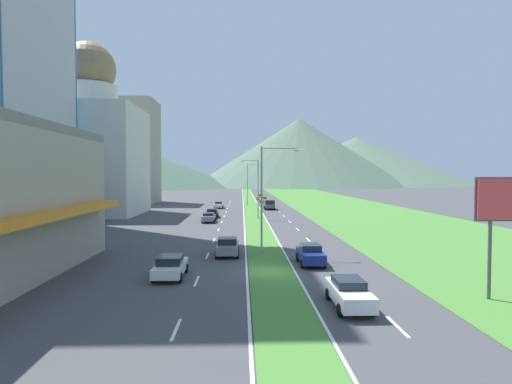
{
  "coord_description": "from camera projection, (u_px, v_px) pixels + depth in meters",
  "views": [
    {
      "loc": [
        -2.11,
        -30.36,
        7.02
      ],
      "look_at": [
        0.25,
        39.85,
        4.22
      ],
      "focal_mm": 29.93,
      "sensor_mm": 36.0,
      "label": 1
    }
  ],
  "objects": [
    {
      "name": "car_1",
      "position": [
        264.0,
        200.0,
        109.74
      ],
      "size": [
        1.91,
        4.68,
        1.35
      ],
      "rotation": [
        0.0,
        0.0,
        -1.57
      ],
      "color": "yellow",
      "rests_on": "ground_plane"
    },
    {
      "name": "lane_dash_left_8",
      "position": [
        226.0,
        212.0,
        81.3
      ],
      "size": [
        0.16,
        2.8,
        0.01
      ],
      "primitive_type": "cube",
      "color": "silver",
      "rests_on": "ground_plane"
    },
    {
      "name": "domed_building",
      "position": [
        89.0,
        147.0,
        75.39
      ],
      "size": [
        17.58,
        17.58,
        30.38
      ],
      "color": "beige",
      "rests_on": "ground_plane"
    },
    {
      "name": "grass_median",
      "position": [
        252.0,
        208.0,
        90.59
      ],
      "size": [
        3.2,
        240.0,
        0.06
      ],
      "primitive_type": "cube",
      "color": "#477F33",
      "rests_on": "ground_plane"
    },
    {
      "name": "grass_verge_right",
      "position": [
        348.0,
        208.0,
        91.28
      ],
      "size": [
        24.0,
        240.0,
        0.06
      ],
      "primitive_type": "cube",
      "color": "#477F33",
      "rests_on": "ground_plane"
    },
    {
      "name": "lane_dash_right_9",
      "position": [
        276.0,
        208.0,
        90.48
      ],
      "size": [
        0.16,
        2.8,
        0.01
      ],
      "primitive_type": "cube",
      "color": "silver",
      "rests_on": "ground_plane"
    },
    {
      "name": "car_6",
      "position": [
        212.0,
        213.0,
        70.44
      ],
      "size": [
        2.01,
        4.19,
        1.46
      ],
      "rotation": [
        0.0,
        0.0,
        1.57
      ],
      "color": "navy",
      "rests_on": "ground_plane"
    },
    {
      "name": "lane_dash_left_9",
      "position": [
        228.0,
        208.0,
        90.14
      ],
      "size": [
        0.16,
        2.8,
        0.01
      ],
      "primitive_type": "cube",
      "color": "silver",
      "rests_on": "ground_plane"
    },
    {
      "name": "hill_far_center",
      "position": [
        299.0,
        152.0,
        275.03
      ],
      "size": [
        137.14,
        137.14,
        43.41
      ],
      "primitive_type": "cone",
      "color": "#516B56",
      "rests_on": "ground_plane"
    },
    {
      "name": "lane_dash_right_5",
      "position": [
        297.0,
        229.0,
        55.1
      ],
      "size": [
        0.16,
        2.8,
        0.01
      ],
      "primitive_type": "cube",
      "color": "silver",
      "rests_on": "ground_plane"
    },
    {
      "name": "motorcycle_rider",
      "position": [
        215.0,
        215.0,
        66.89
      ],
      "size": [
        0.36,
        2.0,
        1.8
      ],
      "rotation": [
        0.0,
        0.0,
        1.57
      ],
      "color": "black",
      "rests_on": "ground_plane"
    },
    {
      "name": "lane_dash_left_2",
      "position": [
        197.0,
        281.0,
        28.22
      ],
      "size": [
        0.16,
        2.8,
        0.01
      ],
      "primitive_type": "cube",
      "color": "silver",
      "rests_on": "ground_plane"
    },
    {
      "name": "ground_plane",
      "position": [
        271.0,
        273.0,
        30.67
      ],
      "size": [
        600.0,
        600.0,
        0.0
      ],
      "primitive_type": "plane",
      "color": "#424244"
    },
    {
      "name": "edge_line_median_left",
      "position": [
        243.0,
        208.0,
        90.53
      ],
      "size": [
        0.16,
        240.0,
        0.01
      ],
      "primitive_type": "cube",
      "color": "silver",
      "rests_on": "ground_plane"
    },
    {
      "name": "lane_dash_left_10",
      "position": [
        229.0,
        205.0,
        98.99
      ],
      "size": [
        0.16,
        2.8,
        0.01
      ],
      "primitive_type": "cube",
      "color": "silver",
      "rests_on": "ground_plane"
    },
    {
      "name": "lane_dash_right_1",
      "position": [
        398.0,
        327.0,
        19.72
      ],
      "size": [
        0.16,
        2.8,
        0.01
      ],
      "primitive_type": "cube",
      "color": "silver",
      "rests_on": "ground_plane"
    },
    {
      "name": "lane_dash_right_6",
      "position": [
        290.0,
        222.0,
        63.95
      ],
      "size": [
        0.16,
        2.8,
        0.01
      ],
      "primitive_type": "cube",
      "color": "silver",
      "rests_on": "ground_plane"
    },
    {
      "name": "lane_dash_left_12",
      "position": [
        231.0,
        201.0,
        116.68
      ],
      "size": [
        0.16,
        2.8,
        0.01
      ],
      "primitive_type": "cube",
      "color": "silver",
      "rests_on": "ground_plane"
    },
    {
      "name": "pickup_truck_0",
      "position": [
        269.0,
        205.0,
        86.85
      ],
      "size": [
        2.18,
        5.4,
        2.0
      ],
      "rotation": [
        0.0,
        0.0,
        -1.57
      ],
      "color": "#515459",
      "rests_on": "ground_plane"
    },
    {
      "name": "car_2",
      "position": [
        170.0,
        266.0,
        29.21
      ],
      "size": [
        1.99,
        4.63,
        1.51
      ],
      "rotation": [
        0.0,
        0.0,
        1.57
      ],
      "color": "silver",
      "rests_on": "ground_plane"
    },
    {
      "name": "car_7",
      "position": [
        260.0,
        197.0,
        122.66
      ],
      "size": [
        1.99,
        4.39,
        1.45
      ],
      "rotation": [
        0.0,
        0.0,
        -1.57
      ],
      "color": "yellow",
      "rests_on": "ground_plane"
    },
    {
      "name": "lane_dash_right_2",
      "position": [
        349.0,
        280.0,
        28.56
      ],
      "size": [
        0.16,
        2.8,
        0.01
      ],
      "primitive_type": "cube",
      "color": "silver",
      "rests_on": "ground_plane"
    },
    {
      "name": "lane_dash_left_11",
      "position": [
        230.0,
        203.0,
        107.84
      ],
      "size": [
        0.16,
        2.8,
        0.01
      ],
      "primitive_type": "cube",
      "color": "silver",
      "rests_on": "ground_plane"
    },
    {
      "name": "lane_dash_right_7",
      "position": [
        284.0,
        216.0,
        72.79
      ],
      "size": [
        0.16,
        2.8,
        0.01
      ],
      "primitive_type": "cube",
      "color": "silver",
      "rests_on": "ground_plane"
    },
    {
      "name": "street_lamp_mid",
      "position": [
        256.0,
        185.0,
        67.92
      ],
      "size": [
        2.95,
        0.32,
        9.51
      ],
      "color": "#99999E",
      "rests_on": "ground_plane"
    },
    {
      "name": "car_8",
      "position": [
        228.0,
        247.0,
        37.04
      ],
      "size": [
        1.99,
        4.02,
        1.59
      ],
      "rotation": [
        0.0,
        0.0,
        1.57
      ],
      "color": "slate",
      "rests_on": "ground_plane"
    },
    {
      "name": "car_0",
      "position": [
        349.0,
        293.0,
        22.6
      ],
      "size": [
        1.87,
        4.64,
        1.52
      ],
      "rotation": [
        0.0,
        0.0,
        -1.57
      ],
      "color": "silver",
      "rests_on": "ground_plane"
    },
    {
      "name": "midrise_colored",
      "position": [
        130.0,
        152.0,
        106.75
      ],
      "size": [
        13.06,
        13.06,
        25.66
      ],
      "primitive_type": "cube",
      "color": "#9E9384",
      "rests_on": "ground_plane"
    },
    {
      "name": "hill_far_right",
      "position": [
        356.0,
        161.0,
        313.0
      ],
      "size": [
        161.74,
        161.74,
        34.82
      ],
      "primitive_type": "cone",
      "color": "#516B56",
      "rests_on": "ground_plane"
    },
    {
      "name": "hill_far_left",
      "position": [
        75.0,
        156.0,
        255.73
      ],
      "size": [
        199.05,
        199.05,
        36.51
      ],
      "primitive_type": "cone",
      "color": "#3D5647",
      "rests_on": "ground_plane"
    },
    {
      "name": "lane_dash_left_3",
      "position": [
        207.0,
        256.0,
        37.07
      ],
      "size": [
        0.16,
        2.8,
        0.01
      ],
      "primitive_type": "cube",
      "color": "silver",
      "rests_on": "ground_plane"
    },
    {
      "name": "edge_line_median_right",
      "position": [
        260.0,
        208.0,
        90.65
      ],
      "size": [
        0.16,
        240.0,
        0.01
      ],
      "primitive_type": "cube",
      "color": "silver",
      "rests_on": "ground_plane"
    },
    {
      "name": "lane_dash_left_6",
      "position": [
        222.0,
        222.0,
        63.61
      ],
      "size": [
        0.16,
        2.8,
        0.01
      ],
      "primitive_type": "cube",
      "color": "silver",
      "rests_on": "ground_plane"
    },
    {
      "name": "lane_dash_right_11",
      "position": [
        270.0,
        203.0,
        108.18
      ],
      "size": [
        0.16,
        2.8,
        0.01
      ],
      "primitive_type": "cube",
      "color": "silver",
      "rests_on": "ground_plane"
    },
    {
      "name": "street_lamp_far",
      "position": [
        249.0,
        182.0,
        97.98
      ],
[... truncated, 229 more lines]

